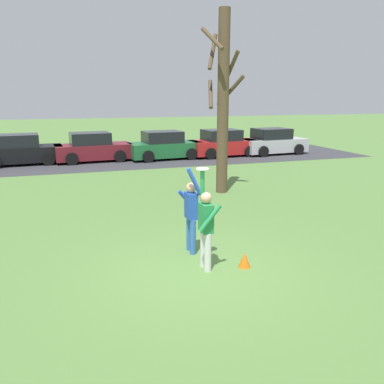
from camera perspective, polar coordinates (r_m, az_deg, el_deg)
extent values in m
plane|color=#567F3D|center=(8.52, 1.19, -10.89)|extent=(120.00, 120.00, 0.00)
cylinder|color=silver|center=(8.24, 2.29, -8.67)|extent=(0.14, 0.14, 0.82)
cylinder|color=silver|center=(8.47, 1.67, -8.04)|extent=(0.14, 0.14, 0.82)
cube|color=#238447|center=(8.12, 2.02, -3.70)|extent=(0.22, 0.36, 0.60)
sphere|color=tan|center=(8.00, 2.04, -0.86)|extent=(0.23, 0.23, 0.23)
cylinder|color=#238447|center=(7.90, 2.59, -3.83)|extent=(0.49, 0.09, 0.56)
cylinder|color=#238447|center=(8.16, 1.50, 0.98)|extent=(0.09, 0.09, 0.66)
cylinder|color=#3366B7|center=(9.33, -0.38, -5.96)|extent=(0.14, 0.14, 0.82)
cylinder|color=#3366B7|center=(9.09, 0.13, -6.48)|extent=(0.14, 0.14, 0.82)
cube|color=#234CB2|center=(8.99, -0.13, -1.95)|extent=(0.22, 0.36, 0.60)
sphere|color=tan|center=(8.89, -0.13, 0.62)|extent=(0.23, 0.23, 0.23)
cylinder|color=#234CB2|center=(9.19, -0.57, -1.31)|extent=(0.49, 0.09, 0.56)
cylinder|color=#234CB2|center=(8.64, 0.34, 1.49)|extent=(0.36, 0.09, 0.64)
cylinder|color=white|center=(8.09, 1.52, 3.34)|extent=(0.26, 0.26, 0.02)
cube|color=black|center=(22.93, -23.25, 5.04)|extent=(4.22, 2.10, 0.80)
cube|color=black|center=(22.85, -23.80, 6.78)|extent=(2.22, 1.79, 0.64)
cylinder|color=black|center=(23.87, -20.14, 5.07)|extent=(0.67, 0.27, 0.66)
cylinder|color=black|center=(22.07, -19.92, 4.45)|extent=(0.67, 0.27, 0.66)
cube|color=maroon|center=(22.79, -13.94, 5.69)|extent=(4.22, 2.10, 0.80)
cube|color=black|center=(22.68, -14.42, 7.46)|extent=(2.22, 1.79, 0.64)
cylinder|color=black|center=(23.92, -11.22, 5.66)|extent=(0.67, 0.27, 0.66)
cylinder|color=black|center=(22.15, -10.29, 5.08)|extent=(0.67, 0.27, 0.66)
cylinder|color=black|center=(23.57, -17.31, 5.19)|extent=(0.67, 0.27, 0.66)
cylinder|color=black|center=(21.77, -16.86, 4.57)|extent=(0.67, 0.27, 0.66)
cube|color=#1E6633|center=(23.00, -3.89, 6.13)|extent=(4.22, 2.10, 0.80)
cube|color=black|center=(22.87, -4.27, 7.90)|extent=(2.22, 1.79, 0.64)
cylinder|color=black|center=(24.30, -1.70, 6.03)|extent=(0.67, 0.27, 0.66)
cylinder|color=black|center=(22.62, -0.07, 5.47)|extent=(0.67, 0.27, 0.66)
cylinder|color=black|center=(23.54, -7.53, 5.67)|extent=(0.67, 0.27, 0.66)
cylinder|color=black|center=(21.80, -6.30, 5.08)|extent=(0.67, 0.27, 0.66)
cube|color=red|center=(24.13, 4.55, 6.47)|extent=(4.22, 2.10, 0.80)
cube|color=black|center=(23.99, 4.25, 8.16)|extent=(2.22, 1.79, 0.64)
cylinder|color=black|center=(25.55, 6.18, 6.33)|extent=(0.67, 0.27, 0.66)
cylinder|color=black|center=(23.97, 8.25, 5.79)|extent=(0.67, 0.27, 0.66)
cylinder|color=black|center=(24.45, 0.89, 6.08)|extent=(0.67, 0.27, 0.66)
cylinder|color=black|center=(22.80, 2.70, 5.52)|extent=(0.67, 0.27, 0.66)
cube|color=#BCBCC1|center=(25.48, 11.54, 6.62)|extent=(4.22, 2.10, 0.80)
cube|color=black|center=(25.32, 11.33, 8.22)|extent=(2.22, 1.79, 0.64)
cylinder|color=black|center=(26.96, 12.71, 6.46)|extent=(0.67, 0.27, 0.66)
cylinder|color=black|center=(25.50, 15.05, 5.93)|extent=(0.67, 0.27, 0.66)
cylinder|color=black|center=(25.60, 8.00, 6.29)|extent=(0.67, 0.27, 0.66)
cylinder|color=black|center=(24.06, 10.18, 5.75)|extent=(0.67, 0.27, 0.66)
cube|color=#38383D|center=(22.90, -8.73, 4.59)|extent=(27.94, 6.40, 0.01)
cylinder|color=brown|center=(14.65, 4.47, 12.41)|extent=(0.41, 0.41, 6.47)
cylinder|color=brown|center=(14.91, 5.66, 17.41)|extent=(0.38, 0.83, 1.14)
cylinder|color=brown|center=(14.82, 2.98, 19.47)|extent=(0.65, 0.85, 1.29)
cylinder|color=brown|center=(15.10, 5.55, 14.26)|extent=(0.81, 1.00, 1.13)
cylinder|color=brown|center=(14.62, 2.68, 13.87)|extent=(0.45, 1.00, 1.04)
cylinder|color=brown|center=(14.43, 2.93, 21.13)|extent=(0.51, 1.13, 0.88)
cone|color=orange|center=(8.59, 7.55, -9.63)|extent=(0.26, 0.26, 0.32)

